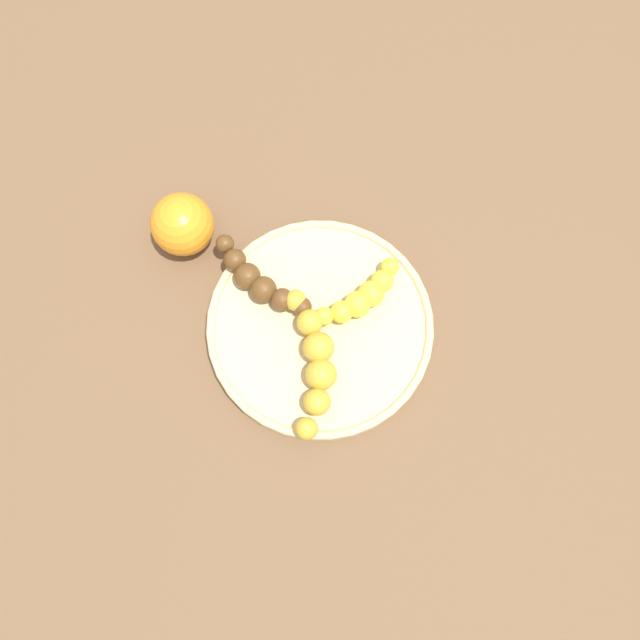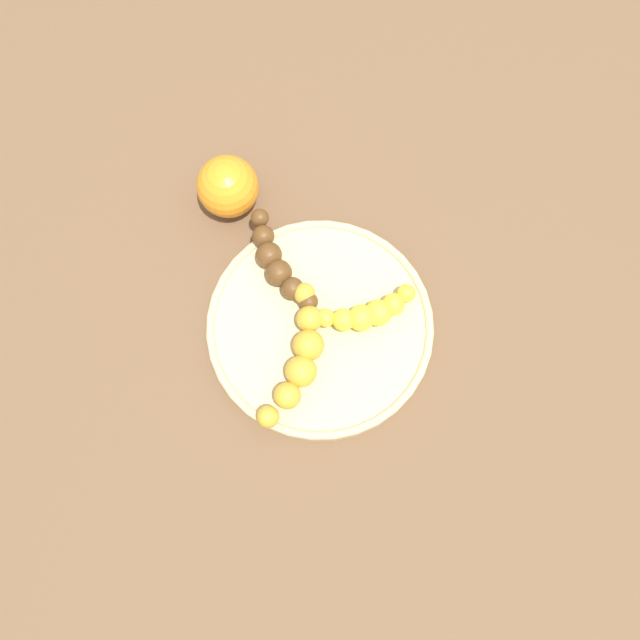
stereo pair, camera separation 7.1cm
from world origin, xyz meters
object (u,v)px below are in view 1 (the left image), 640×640
banana_spotted (314,361)px  banana_yellow (362,297)px  fruit_bowl (320,326)px  orange_fruit (182,225)px  banana_overripe (258,280)px

banana_spotted → banana_yellow: (-0.09, -0.01, -0.00)m
fruit_bowl → orange_fruit: orange_fruit is taller
banana_yellow → orange_fruit: (0.07, -0.22, 0.00)m
fruit_bowl → banana_yellow: size_ratio=2.26×
fruit_bowl → banana_overripe: 0.09m
fruit_bowl → banana_yellow: 0.06m
fruit_bowl → banana_overripe: bearing=-84.2°
banana_spotted → banana_overripe: (-0.03, -0.11, -0.00)m
fruit_bowl → banana_yellow: (-0.05, 0.02, 0.02)m
banana_overripe → orange_fruit: 0.11m
banana_spotted → banana_overripe: banana_spotted is taller
fruit_bowl → banana_spotted: bearing=32.7°
fruit_bowl → orange_fruit: size_ratio=3.51×
banana_spotted → banana_overripe: size_ratio=0.91×
banana_yellow → banana_overripe: bearing=-137.9°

